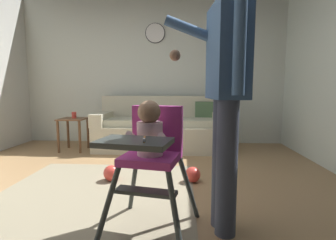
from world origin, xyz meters
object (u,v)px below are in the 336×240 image
at_px(high_chair, 151,144).
at_px(toy_ball_second, 193,175).
at_px(sippy_cup, 74,115).
at_px(wall_clock, 155,33).
at_px(couch, 161,129).
at_px(side_table, 73,127).
at_px(adult_standing, 225,91).
at_px(toy_ball, 112,173).

distance_m(high_chair, toy_ball_second, 1.15).
bearing_deg(high_chair, sippy_cup, -135.17).
xyz_separation_m(sippy_cup, wall_clock, (1.22, 0.71, 1.39)).
height_order(couch, high_chair, high_chair).
bearing_deg(couch, side_table, -80.35).
height_order(couch, side_table, couch).
height_order(couch, adult_standing, adult_standing).
distance_m(high_chair, adult_standing, 0.61).
height_order(couch, toy_ball, couch).
height_order(high_chair, sippy_cup, high_chair).
xyz_separation_m(adult_standing, toy_ball_second, (-0.17, 0.91, -0.89)).
distance_m(toy_ball_second, sippy_cup, 2.30).
bearing_deg(sippy_cup, high_chair, -56.28).
xyz_separation_m(high_chair, adult_standing, (0.49, 0.06, 0.35)).
bearing_deg(couch, adult_standing, 14.55).
height_order(high_chair, toy_ball, high_chair).
bearing_deg(couch, high_chair, 3.28).
height_order(adult_standing, toy_ball, adult_standing).
relative_size(toy_ball, side_table, 0.33).
bearing_deg(high_chair, wall_clock, -163.31).
bearing_deg(side_table, toy_ball_second, -35.13).
bearing_deg(toy_ball, side_table, 126.75).
xyz_separation_m(adult_standing, sippy_cup, (-2.00, 2.21, -0.40)).
relative_size(high_chair, wall_clock, 2.61).
bearing_deg(side_table, wall_clock, 29.85).
bearing_deg(high_chair, adult_standing, 107.55).
xyz_separation_m(couch, high_chair, (0.14, -2.50, 0.29)).
distance_m(side_table, wall_clock, 2.13).
relative_size(couch, sippy_cup, 20.89).
relative_size(high_chair, toy_ball, 5.35).
bearing_deg(couch, toy_ball_second, 16.73).
xyz_separation_m(side_table, wall_clock, (1.24, 0.71, 1.58)).
relative_size(couch, toy_ball, 12.20).
distance_m(side_table, sippy_cup, 0.19).
relative_size(toy_ball_second, side_table, 0.32).
distance_m(toy_ball, wall_clock, 2.78).
bearing_deg(wall_clock, sippy_cup, -149.73).
height_order(toy_ball_second, side_table, side_table).
relative_size(couch, high_chair, 2.28).
height_order(couch, sippy_cup, couch).
xyz_separation_m(toy_ball, toy_ball_second, (0.87, 0.02, -0.00)).
height_order(side_table, sippy_cup, sippy_cup).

